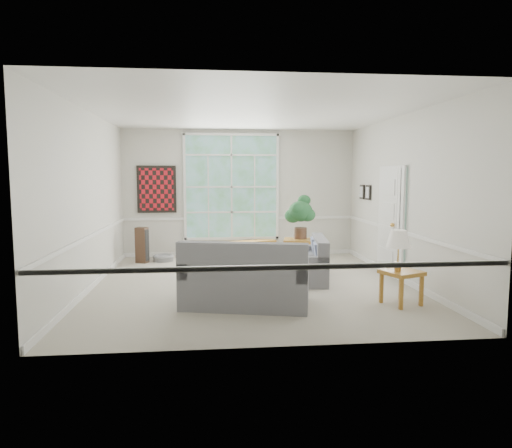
% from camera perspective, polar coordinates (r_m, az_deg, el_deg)
% --- Properties ---
extents(floor, '(5.50, 6.00, 0.01)m').
position_cam_1_polar(floor, '(8.15, -0.56, -7.55)').
color(floor, '#A59E8D').
rests_on(floor, ground).
extents(ceiling, '(5.50, 6.00, 0.02)m').
position_cam_1_polar(ceiling, '(8.00, -0.58, 13.87)').
color(ceiling, white).
rests_on(ceiling, ground).
extents(wall_back, '(5.50, 0.02, 3.00)m').
position_cam_1_polar(wall_back, '(10.92, -2.03, 3.87)').
color(wall_back, silver).
rests_on(wall_back, ground).
extents(wall_front, '(5.50, 0.02, 3.00)m').
position_cam_1_polar(wall_front, '(4.96, 2.64, 1.31)').
color(wall_front, silver).
rests_on(wall_front, ground).
extents(wall_left, '(0.02, 6.00, 3.00)m').
position_cam_1_polar(wall_left, '(8.15, -20.22, 2.79)').
color(wall_left, silver).
rests_on(wall_left, ground).
extents(wall_right, '(0.02, 6.00, 3.00)m').
position_cam_1_polar(wall_right, '(8.63, 17.95, 3.02)').
color(wall_right, silver).
rests_on(wall_right, ground).
extents(window_back, '(2.30, 0.08, 2.40)m').
position_cam_1_polar(window_back, '(10.86, -3.08, 4.65)').
color(window_back, white).
rests_on(window_back, wall_back).
extents(entry_door, '(0.08, 0.90, 2.10)m').
position_cam_1_polar(entry_door, '(9.20, 16.13, 0.43)').
color(entry_door, white).
rests_on(entry_door, floor).
extents(door_sidelight, '(0.08, 0.26, 1.90)m').
position_cam_1_polar(door_sidelight, '(8.61, 17.71, 0.69)').
color(door_sidelight, white).
rests_on(door_sidelight, wall_right).
extents(wall_art, '(0.90, 0.06, 1.10)m').
position_cam_1_polar(wall_art, '(10.91, -12.32, 4.26)').
color(wall_art, maroon).
rests_on(wall_art, wall_back).
extents(wall_frame_near, '(0.04, 0.26, 0.32)m').
position_cam_1_polar(wall_frame_near, '(10.24, 13.80, 3.84)').
color(wall_frame_near, black).
rests_on(wall_frame_near, wall_right).
extents(wall_frame_far, '(0.04, 0.26, 0.32)m').
position_cam_1_polar(wall_frame_far, '(10.62, 13.07, 3.93)').
color(wall_frame_far, black).
rests_on(wall_frame_far, wall_right).
extents(loveseat_right, '(0.97, 1.56, 0.79)m').
position_cam_1_polar(loveseat_right, '(8.46, 6.10, -4.32)').
color(loveseat_right, slate).
rests_on(loveseat_right, floor).
extents(loveseat_front, '(2.00, 1.34, 0.99)m').
position_cam_1_polar(loveseat_front, '(6.75, -1.27, -6.05)').
color(loveseat_front, slate).
rests_on(loveseat_front, floor).
extents(coffee_table, '(1.15, 0.86, 0.38)m').
position_cam_1_polar(coffee_table, '(8.51, -3.12, -5.63)').
color(coffee_table, '#A97128').
rests_on(coffee_table, floor).
extents(pewter_bowl, '(0.46, 0.46, 0.08)m').
position_cam_1_polar(pewter_bowl, '(8.48, -3.15, -4.06)').
color(pewter_bowl, '#96979C').
rests_on(pewter_bowl, coffee_table).
extents(window_bench, '(1.67, 0.86, 0.39)m').
position_cam_1_polar(window_bench, '(10.65, -1.77, -3.25)').
color(window_bench, '#A97128').
rests_on(window_bench, floor).
extents(end_table, '(0.69, 0.69, 0.57)m').
position_cam_1_polar(end_table, '(9.76, 5.21, -3.56)').
color(end_table, '#A97128').
rests_on(end_table, floor).
extents(houseplant, '(0.72, 0.72, 0.95)m').
position_cam_1_polar(houseplant, '(9.75, 5.57, 0.95)').
color(houseplant, '#21552C').
rests_on(houseplant, end_table).
extents(side_table, '(0.65, 0.65, 0.51)m').
position_cam_1_polar(side_table, '(7.18, 17.69, -7.56)').
color(side_table, '#A97128').
rests_on(side_table, floor).
extents(table_lamp, '(0.49, 0.49, 0.61)m').
position_cam_1_polar(table_lamp, '(7.01, 17.36, -3.20)').
color(table_lamp, silver).
rests_on(table_lamp, side_table).
extents(pet_bed, '(0.54, 0.54, 0.14)m').
position_cam_1_polar(pet_bed, '(10.51, -11.51, -4.18)').
color(pet_bed, slate).
rests_on(pet_bed, floor).
extents(floor_speaker, '(0.30, 0.27, 0.78)m').
position_cam_1_polar(floor_speaker, '(10.36, -14.06, -2.57)').
color(floor_speaker, '#412A1D').
rests_on(floor_speaker, floor).
extents(cat, '(0.40, 0.30, 0.17)m').
position_cam_1_polar(cat, '(8.94, 5.37, -3.13)').
color(cat, black).
rests_on(cat, loveseat_right).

